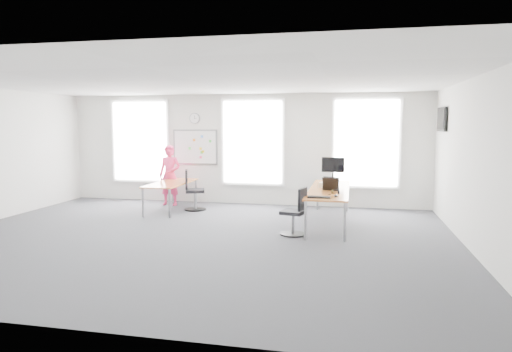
% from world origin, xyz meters
% --- Properties ---
extents(floor, '(10.00, 10.00, 0.00)m').
position_xyz_m(floor, '(0.00, 0.00, 0.00)').
color(floor, '#2C2C31').
rests_on(floor, ground).
extents(ceiling, '(10.00, 10.00, 0.00)m').
position_xyz_m(ceiling, '(0.00, 0.00, 3.00)').
color(ceiling, white).
rests_on(ceiling, ground).
extents(wall_back, '(10.00, 0.00, 10.00)m').
position_xyz_m(wall_back, '(0.00, 4.00, 1.50)').
color(wall_back, silver).
rests_on(wall_back, ground).
extents(wall_front, '(10.00, 0.00, 10.00)m').
position_xyz_m(wall_front, '(0.00, -4.00, 1.50)').
color(wall_front, silver).
rests_on(wall_front, ground).
extents(wall_right, '(0.00, 10.00, 10.00)m').
position_xyz_m(wall_right, '(5.00, 0.00, 1.50)').
color(wall_right, silver).
rests_on(wall_right, ground).
extents(window_left, '(1.60, 0.06, 2.20)m').
position_xyz_m(window_left, '(-3.00, 3.97, 1.70)').
color(window_left, white).
rests_on(window_left, wall_back).
extents(window_mid, '(1.60, 0.06, 2.20)m').
position_xyz_m(window_mid, '(0.30, 3.97, 1.70)').
color(window_mid, white).
rests_on(window_mid, wall_back).
extents(window_right, '(1.60, 0.06, 2.20)m').
position_xyz_m(window_right, '(3.30, 3.97, 1.70)').
color(window_right, white).
rests_on(window_right, wall_back).
extents(desk_right, '(0.85, 3.20, 0.78)m').
position_xyz_m(desk_right, '(2.49, 1.90, 0.73)').
color(desk_right, orange).
rests_on(desk_right, ground).
extents(desk_left, '(0.79, 1.97, 0.72)m').
position_xyz_m(desk_left, '(-1.52, 2.61, 0.66)').
color(desk_left, orange).
rests_on(desk_left, ground).
extents(chair_right, '(0.52, 0.52, 0.95)m').
position_xyz_m(chair_right, '(1.90, 0.67, 0.42)').
color(chair_right, black).
rests_on(chair_right, ground).
extents(chair_left, '(0.60, 0.60, 1.03)m').
position_xyz_m(chair_left, '(-1.01, 2.78, 0.45)').
color(chair_left, black).
rests_on(chair_left, ground).
extents(person, '(0.60, 0.40, 1.63)m').
position_xyz_m(person, '(-1.85, 3.33, 0.82)').
color(person, '#EF336B').
rests_on(person, ground).
extents(whiteboard, '(1.20, 0.03, 0.90)m').
position_xyz_m(whiteboard, '(-1.35, 3.97, 1.55)').
color(whiteboard, white).
rests_on(whiteboard, wall_back).
extents(wall_clock, '(0.30, 0.04, 0.30)m').
position_xyz_m(wall_clock, '(-1.35, 3.97, 2.35)').
color(wall_clock, gray).
rests_on(wall_clock, wall_back).
extents(tv, '(0.06, 0.90, 0.55)m').
position_xyz_m(tv, '(4.95, 3.00, 2.30)').
color(tv, black).
rests_on(tv, wall_right).
extents(keyboard, '(0.45, 0.17, 0.02)m').
position_xyz_m(keyboard, '(2.36, 0.57, 0.79)').
color(keyboard, black).
rests_on(keyboard, desk_right).
extents(mouse, '(0.11, 0.14, 0.04)m').
position_xyz_m(mouse, '(2.67, 0.76, 0.80)').
color(mouse, black).
rests_on(mouse, desk_right).
extents(lens_cap, '(0.07, 0.07, 0.01)m').
position_xyz_m(lens_cap, '(2.53, 1.01, 0.78)').
color(lens_cap, black).
rests_on(lens_cap, desk_right).
extents(headphones, '(0.17, 0.09, 0.10)m').
position_xyz_m(headphones, '(2.64, 1.16, 0.82)').
color(headphones, black).
rests_on(headphones, desk_right).
extents(laptop_sleeve, '(0.37, 0.29, 0.29)m').
position_xyz_m(laptop_sleeve, '(2.53, 1.58, 0.92)').
color(laptop_sleeve, black).
rests_on(laptop_sleeve, desk_right).
extents(paper_stack, '(0.36, 0.30, 0.11)m').
position_xyz_m(paper_stack, '(2.42, 2.06, 0.83)').
color(paper_stack, beige).
rests_on(paper_stack, desk_right).
extents(monitor, '(0.55, 0.22, 0.61)m').
position_xyz_m(monitor, '(2.51, 3.04, 1.15)').
color(monitor, black).
rests_on(monitor, desk_right).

